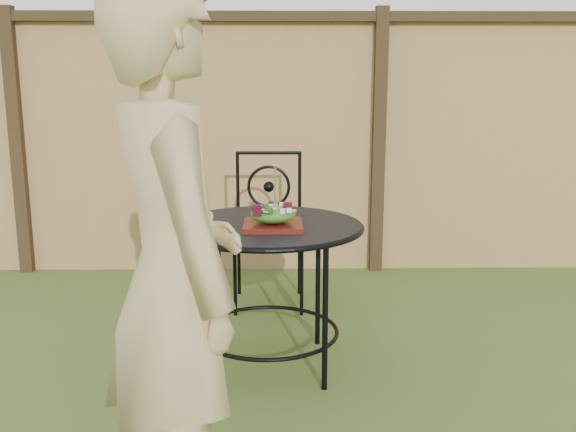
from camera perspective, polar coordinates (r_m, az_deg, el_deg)
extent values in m
plane|color=#294415|center=(2.90, -12.66, -16.99)|extent=(60.00, 60.00, 0.00)
cube|color=tan|center=(4.75, -7.84, 5.87)|extent=(8.00, 0.05, 1.80)
cube|color=black|center=(4.69, -8.25, 17.17)|extent=(8.00, 0.07, 0.07)
cube|color=black|center=(5.02, -22.91, 5.94)|extent=(0.09, 0.09, 1.90)
cube|color=black|center=(4.71, 8.06, 6.43)|extent=(0.09, 0.09, 1.90)
cylinder|color=black|center=(3.06, -1.85, -0.84)|extent=(0.90, 0.90, 0.02)
torus|color=black|center=(3.06, -1.85, -0.95)|extent=(0.92, 0.92, 0.02)
torus|color=black|center=(3.22, -1.79, -10.17)|extent=(0.70, 0.70, 0.02)
cylinder|color=black|center=(3.41, 2.68, -5.79)|extent=(0.03, 0.03, 0.71)
cylinder|color=black|center=(3.42, -6.15, -5.81)|extent=(0.03, 0.03, 0.71)
cylinder|color=black|center=(2.93, -7.07, -8.92)|extent=(0.03, 0.03, 0.71)
cylinder|color=black|center=(2.92, 3.32, -8.91)|extent=(0.03, 0.03, 0.71)
cube|color=black|center=(3.99, -1.74, -1.71)|extent=(0.46, 0.46, 0.03)
cylinder|color=black|center=(4.12, -1.74, 5.63)|extent=(0.42, 0.02, 0.02)
torus|color=black|center=(4.15, -1.72, 2.61)|extent=(0.28, 0.02, 0.28)
cylinder|color=black|center=(3.87, -4.73, -5.74)|extent=(0.02, 0.02, 0.44)
cylinder|color=black|center=(3.87, 1.22, -5.73)|extent=(0.02, 0.02, 0.44)
cylinder|color=black|center=(4.25, -4.38, -4.11)|extent=(0.02, 0.02, 0.44)
cylinder|color=black|center=(4.25, 1.02, -4.09)|extent=(0.02, 0.02, 0.44)
cylinder|color=black|center=(4.16, -4.48, 2.32)|extent=(0.02, 0.02, 0.50)
cylinder|color=black|center=(4.15, 1.04, 2.34)|extent=(0.02, 0.02, 0.50)
imported|color=tan|center=(1.86, -10.08, -5.53)|extent=(0.62, 0.72, 1.67)
cube|color=#47170A|center=(2.97, -1.34, -0.82)|extent=(0.27, 0.27, 0.02)
ellipsoid|color=#235614|center=(2.96, -1.35, 0.16)|extent=(0.21, 0.21, 0.08)
cylinder|color=silver|center=(2.93, -1.17, 2.65)|extent=(0.01, 0.01, 0.18)
cylinder|color=#0D9A9A|center=(3.02, -8.18, 0.41)|extent=(0.08, 0.08, 0.14)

